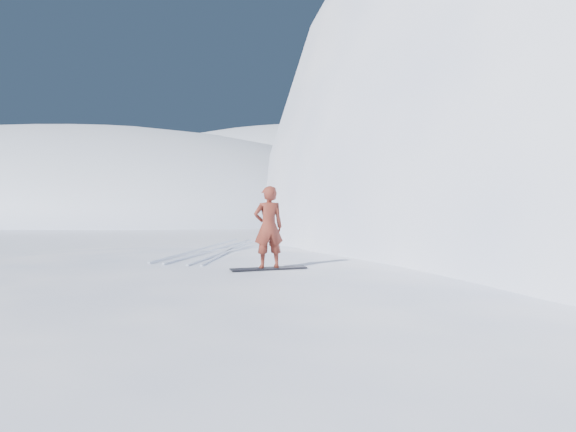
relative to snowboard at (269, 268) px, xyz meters
name	(u,v)px	position (x,y,z in m)	size (l,w,h in m)	color
ground	(143,407)	(-1.44, -2.43, -2.41)	(400.00, 400.00, 0.00)	white
near_ridge	(263,368)	(-0.44, 0.57, -2.41)	(36.00, 28.00, 4.80)	white
far_ridge_a	(45,211)	(-71.44, 57.57, -2.41)	(120.00, 70.00, 28.00)	white
far_ridge_c	(320,205)	(-41.44, 107.57, -2.41)	(140.00, 90.00, 36.00)	white
wind_bumps	(184,370)	(-2.00, -0.31, -2.41)	(16.00, 14.40, 1.00)	white
snowboard	(269,268)	(0.00, 0.00, 0.00)	(1.66, 0.31, 0.03)	black
snowboarder	(268,227)	(0.00, 0.00, 0.90)	(0.64, 0.42, 1.76)	maroon
board_tracks	(218,249)	(-2.93, 2.64, 0.01)	(2.51, 5.93, 0.04)	silver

